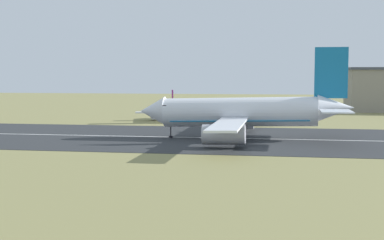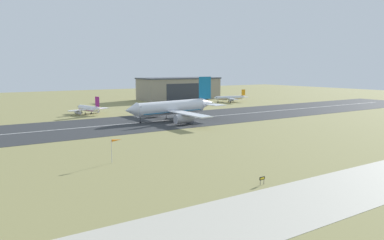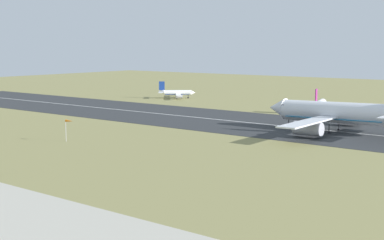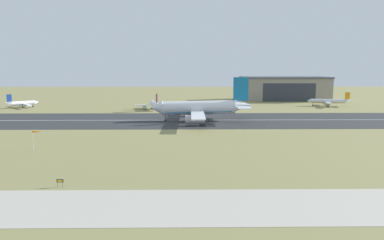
{
  "view_description": "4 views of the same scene",
  "coord_description": "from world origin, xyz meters",
  "px_view_note": "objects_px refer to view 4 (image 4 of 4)",
  "views": [
    {
      "loc": [
        18.16,
        10.48,
        13.56
      ],
      "look_at": [
        4.56,
        93.89,
        6.27
      ],
      "focal_mm": 50.0,
      "sensor_mm": 36.0,
      "label": 1
    },
    {
      "loc": [
        -71.31,
        -20.14,
        22.78
      ],
      "look_at": [
        -1.3,
        86.53,
        5.08
      ],
      "focal_mm": 35.0,
      "sensor_mm": 36.0,
      "label": 2
    },
    {
      "loc": [
        68.69,
        -24.46,
        24.5
      ],
      "look_at": [
        -6.3,
        74.89,
        7.21
      ],
      "focal_mm": 50.0,
      "sensor_mm": 36.0,
      "label": 3
    },
    {
      "loc": [
        4.98,
        -41.0,
        24.49
      ],
      "look_at": [
        6.87,
        95.22,
        4.13
      ],
      "focal_mm": 35.0,
      "sensor_mm": 36.0,
      "label": 4
    }
  ],
  "objects_px": {
    "airplane_parked_centre": "(328,101)",
    "airplane_parked_east": "(23,103)",
    "runway_sign": "(60,181)",
    "windsock_pole": "(37,133)",
    "airplane_parked_west": "(154,104)",
    "airplane_landing": "(200,108)"
  },
  "relations": [
    {
      "from": "runway_sign",
      "to": "windsock_pole",
      "type": "bearing_deg",
      "value": 117.96
    },
    {
      "from": "airplane_landing",
      "to": "airplane_parked_centre",
      "type": "xyz_separation_m",
      "value": [
        77.66,
        55.31,
        -2.5
      ]
    },
    {
      "from": "airplane_parked_centre",
      "to": "airplane_parked_east",
      "type": "relative_size",
      "value": 1.33
    },
    {
      "from": "airplane_parked_centre",
      "to": "airplane_parked_east",
      "type": "distance_m",
      "value": 176.43
    },
    {
      "from": "airplane_parked_west",
      "to": "runway_sign",
      "type": "distance_m",
      "value": 131.29
    },
    {
      "from": "windsock_pole",
      "to": "airplane_landing",
      "type": "bearing_deg",
      "value": 49.54
    },
    {
      "from": "airplane_parked_west",
      "to": "windsock_pole",
      "type": "relative_size",
      "value": 3.61
    },
    {
      "from": "airplane_landing",
      "to": "runway_sign",
      "type": "relative_size",
      "value": 36.57
    },
    {
      "from": "airplane_landing",
      "to": "airplane_parked_centre",
      "type": "relative_size",
      "value": 2.35
    },
    {
      "from": "airplane_parked_east",
      "to": "runway_sign",
      "type": "relative_size",
      "value": 11.7
    },
    {
      "from": "windsock_pole",
      "to": "runway_sign",
      "type": "distance_m",
      "value": 37.03
    },
    {
      "from": "airplane_parked_east",
      "to": "airplane_landing",
      "type": "bearing_deg",
      "value": -27.0
    },
    {
      "from": "airplane_landing",
      "to": "airplane_parked_west",
      "type": "relative_size",
      "value": 2.78
    },
    {
      "from": "airplane_parked_east",
      "to": "runway_sign",
      "type": "distance_m",
      "value": 155.03
    },
    {
      "from": "windsock_pole",
      "to": "airplane_parked_centre",
      "type": "bearing_deg",
      "value": 41.63
    },
    {
      "from": "runway_sign",
      "to": "airplane_parked_west",
      "type": "bearing_deg",
      "value": 86.64
    },
    {
      "from": "airplane_parked_centre",
      "to": "windsock_pole",
      "type": "xyz_separation_m",
      "value": [
        -126.03,
        -112.01,
        2.25
      ]
    },
    {
      "from": "airplane_parked_west",
      "to": "airplane_parked_centre",
      "type": "height_order",
      "value": "airplane_parked_west"
    },
    {
      "from": "windsock_pole",
      "to": "runway_sign",
      "type": "relative_size",
      "value": 3.65
    },
    {
      "from": "airplane_parked_west",
      "to": "airplane_parked_east",
      "type": "xyz_separation_m",
      "value": [
        -75.28,
        8.46,
        -0.22
      ]
    },
    {
      "from": "airplane_parked_east",
      "to": "runway_sign",
      "type": "height_order",
      "value": "airplane_parked_east"
    },
    {
      "from": "airplane_landing",
      "to": "runway_sign",
      "type": "height_order",
      "value": "airplane_landing"
    }
  ]
}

